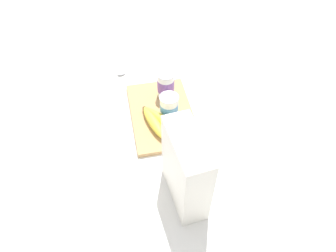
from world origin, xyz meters
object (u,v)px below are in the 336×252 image
cutting_board (162,114)px  cereal_box (186,169)px  yogurt_cup_front (166,85)px  yogurt_cup_back (169,106)px  spoon (128,72)px  banana_bunch (158,122)px

cutting_board → cereal_box: bearing=1.0°
yogurt_cup_front → yogurt_cup_back: bearing=-5.0°
spoon → cereal_box: bearing=9.4°
yogurt_cup_back → banana_bunch: 0.07m
cutting_board → yogurt_cup_back: (0.02, 0.02, 0.05)m
cereal_box → yogurt_cup_back: 0.31m
yogurt_cup_back → banana_bunch: bearing=-47.9°
yogurt_cup_front → banana_bunch: 0.16m
yogurt_cup_front → yogurt_cup_back: size_ratio=1.14×
spoon → cutting_board: bearing=19.1°
cereal_box → yogurt_cup_front: cereal_box is taller
cereal_box → banana_bunch: bearing=179.9°
cereal_box → yogurt_cup_back: size_ratio=2.86×
cereal_box → yogurt_cup_front: 0.41m
cutting_board → spoon: 0.28m
cutting_board → yogurt_cup_front: 0.11m
cutting_board → cereal_box: 0.34m
banana_bunch → yogurt_cup_back: bearing=132.1°
cereal_box → spoon: bearing=-176.7°
spoon → yogurt_cup_front: bearing=35.3°
banana_bunch → spoon: size_ratio=1.24×
cutting_board → yogurt_cup_front: yogurt_cup_front is taller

